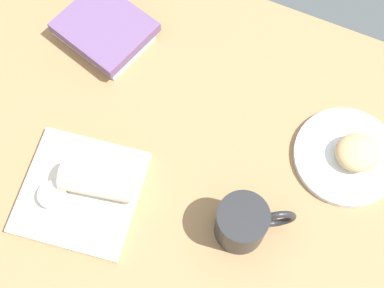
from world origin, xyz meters
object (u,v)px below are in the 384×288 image
at_px(coffee_mug, 244,223).
at_px(square_plate, 81,192).
at_px(scone_pastry, 358,153).
at_px(round_plate, 346,156).
at_px(breakfast_wrap, 98,181).
at_px(book_stack, 104,30).
at_px(sauce_cup, 53,196).

bearing_deg(coffee_mug, square_plate, 11.20).
relative_size(scone_pastry, square_plate, 0.40).
xyz_separation_m(round_plate, square_plate, (0.43, 0.28, 0.00)).
xyz_separation_m(round_plate, coffee_mug, (0.13, 0.22, 0.04)).
distance_m(breakfast_wrap, book_stack, 0.34).
bearing_deg(book_stack, breakfast_wrap, 116.34).
bearing_deg(square_plate, book_stack, -69.81).
distance_m(scone_pastry, square_plate, 0.53).
height_order(breakfast_wrap, book_stack, breakfast_wrap).
bearing_deg(book_stack, round_plate, 174.27).
distance_m(round_plate, sauce_cup, 0.56).
bearing_deg(sauce_cup, round_plate, -147.05).
bearing_deg(book_stack, square_plate, 110.19).
bearing_deg(breakfast_wrap, scone_pastry, -71.52).
height_order(sauce_cup, coffee_mug, coffee_mug).
bearing_deg(round_plate, square_plate, 32.38).
relative_size(round_plate, sauce_cup, 3.97).
bearing_deg(breakfast_wrap, book_stack, 13.59).
bearing_deg(breakfast_wrap, square_plate, 116.24).
xyz_separation_m(sauce_cup, book_stack, (0.08, -0.36, -0.00)).
distance_m(square_plate, sauce_cup, 0.05).
bearing_deg(square_plate, coffee_mug, -168.80).
height_order(square_plate, sauce_cup, sauce_cup).
distance_m(scone_pastry, book_stack, 0.57).
relative_size(sauce_cup, book_stack, 0.24).
xyz_separation_m(scone_pastry, book_stack, (0.57, -0.05, -0.01)).
xyz_separation_m(scone_pastry, sauce_cup, (0.49, 0.31, -0.01)).
distance_m(scone_pastry, sauce_cup, 0.58).
bearing_deg(scone_pastry, book_stack, -5.32).
bearing_deg(coffee_mug, book_stack, -32.55).
bearing_deg(round_plate, coffee_mug, 58.64).
bearing_deg(scone_pastry, square_plate, 31.80).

